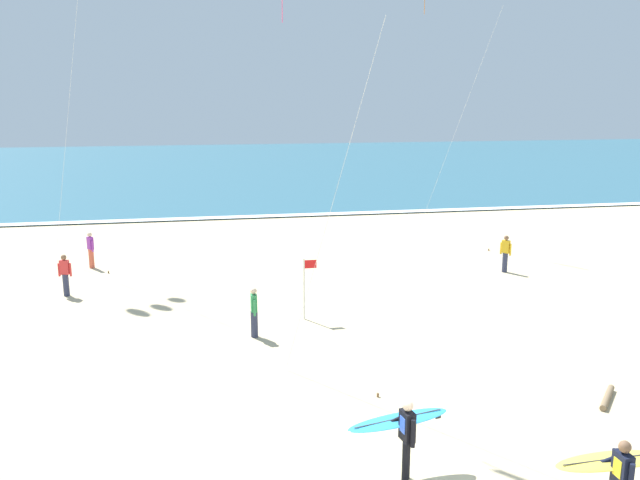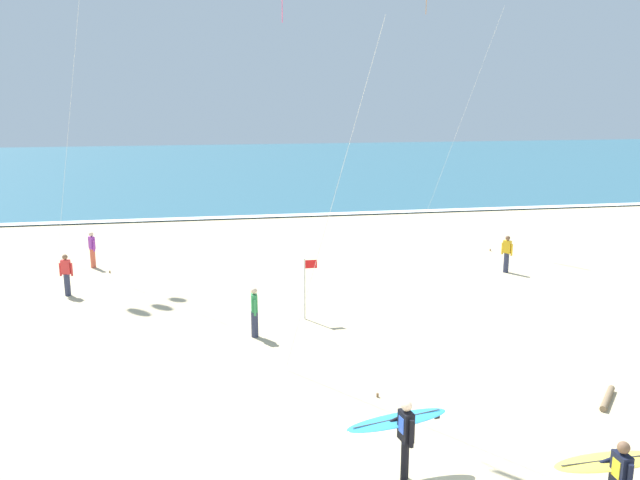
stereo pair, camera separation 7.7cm
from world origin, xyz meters
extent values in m
cube|color=#2D6075|center=(0.00, 59.53, 0.04)|extent=(160.00, 60.00, 0.08)
cube|color=white|center=(0.00, 29.83, 0.09)|extent=(160.00, 0.90, 0.01)
cube|color=black|center=(3.10, -0.56, 1.18)|extent=(0.21, 0.34, 0.60)
cube|color=yellow|center=(2.99, -0.56, 1.22)|extent=(0.02, 0.20, 0.32)
sphere|color=brown|center=(3.10, -0.56, 1.60)|extent=(0.21, 0.21, 0.21)
cylinder|color=black|center=(3.10, -0.79, 1.14)|extent=(0.09, 0.09, 0.56)
cylinder|color=black|center=(3.09, -0.33, 1.29)|extent=(0.09, 0.09, 0.26)
cylinder|color=black|center=(3.03, -0.24, 1.16)|extent=(0.25, 0.08, 0.14)
ellipsoid|color=#EFD14C|center=(3.09, -0.20, 1.12)|extent=(2.04, 0.63, 0.08)
cube|color=#333333|center=(3.09, -0.20, 1.16)|extent=(1.78, 0.06, 0.02)
cylinder|color=black|center=(-0.07, 1.43, 0.44)|extent=(0.13, 0.13, 0.88)
cylinder|color=black|center=(0.02, 1.61, 0.44)|extent=(0.13, 0.13, 0.88)
cube|color=black|center=(-0.02, 1.52, 1.18)|extent=(0.26, 0.37, 0.60)
cube|color=blue|center=(-0.13, 1.50, 1.22)|extent=(0.05, 0.20, 0.32)
sphere|color=beige|center=(-0.02, 1.52, 1.60)|extent=(0.21, 0.21, 0.21)
cylinder|color=black|center=(0.02, 1.29, 1.14)|extent=(0.09, 0.09, 0.56)
cylinder|color=black|center=(-0.06, 1.75, 1.29)|extent=(0.09, 0.09, 0.26)
cylinder|color=black|center=(-0.14, 1.82, 1.16)|extent=(0.26, 0.12, 0.14)
ellipsoid|color=#3399D8|center=(-0.09, 1.87, 1.12)|extent=(2.22, 0.93, 0.12)
cube|color=#333333|center=(-0.09, 1.87, 1.16)|extent=(1.87, 0.36, 0.05)
cube|color=#262628|center=(0.80, 2.04, 1.05)|extent=(0.12, 0.03, 0.14)
cylinder|color=orange|center=(7.52, 22.90, 11.64)|extent=(0.02, 0.02, 0.76)
cylinder|color=silver|center=(8.69, 20.99, 5.68)|extent=(2.36, 3.82, 11.16)
cylinder|color=brown|center=(9.86, 19.09, 0.05)|extent=(0.06, 0.06, 0.10)
cylinder|color=pink|center=(-1.61, 7.11, 9.42)|extent=(0.02, 0.02, 0.67)
cylinder|color=silver|center=(-0.60, 6.10, 4.59)|extent=(2.04, 2.03, 8.98)
cylinder|color=brown|center=(0.41, 5.09, 0.05)|extent=(0.06, 0.06, 0.10)
cylinder|color=silver|center=(-9.04, 19.69, 6.73)|extent=(2.68, 2.88, 13.27)
cylinder|color=brown|center=(-7.71, 18.26, 0.05)|extent=(0.06, 0.06, 0.10)
cylinder|color=#2D334C|center=(-2.26, 9.77, 0.42)|extent=(0.22, 0.22, 0.84)
cube|color=#339351|center=(-2.26, 9.77, 1.11)|extent=(0.18, 0.32, 0.54)
sphere|color=beige|center=(-2.26, 9.77, 1.49)|extent=(0.20, 0.20, 0.20)
cylinder|color=#339351|center=(-2.26, 9.98, 1.01)|extent=(0.08, 0.08, 0.50)
cylinder|color=#339351|center=(-2.26, 9.56, 1.01)|extent=(0.08, 0.08, 0.50)
cylinder|color=#2D334C|center=(-8.83, 15.28, 0.42)|extent=(0.22, 0.22, 0.84)
cube|color=red|center=(-8.83, 15.28, 1.11)|extent=(0.34, 0.23, 0.54)
sphere|color=brown|center=(-8.83, 15.28, 1.49)|extent=(0.20, 0.20, 0.20)
cylinder|color=red|center=(-8.63, 15.25, 1.01)|extent=(0.08, 0.08, 0.50)
cylinder|color=red|center=(-9.04, 15.31, 1.01)|extent=(0.08, 0.08, 0.50)
cylinder|color=#D8593F|center=(-8.53, 19.31, 0.42)|extent=(0.22, 0.22, 0.84)
cube|color=purple|center=(-8.53, 19.31, 1.11)|extent=(0.33, 0.37, 0.54)
sphere|color=beige|center=(-8.53, 19.31, 1.49)|extent=(0.20, 0.20, 0.20)
cylinder|color=purple|center=(-8.42, 19.13, 1.01)|extent=(0.08, 0.08, 0.50)
cylinder|color=purple|center=(-8.64, 19.48, 1.01)|extent=(0.08, 0.08, 0.50)
cylinder|color=#2D334C|center=(8.85, 15.38, 0.42)|extent=(0.22, 0.22, 0.84)
cube|color=gold|center=(8.85, 15.38, 1.11)|extent=(0.34, 0.36, 0.54)
sphere|color=brown|center=(8.85, 15.38, 1.49)|extent=(0.20, 0.20, 0.20)
cylinder|color=gold|center=(8.98, 15.21, 1.01)|extent=(0.08, 0.08, 0.50)
cylinder|color=gold|center=(8.72, 15.54, 1.01)|extent=(0.08, 0.08, 0.50)
cylinder|color=silver|center=(-0.48, 11.11, 1.05)|extent=(0.05, 0.05, 2.10)
cube|color=red|center=(-0.26, 11.11, 1.90)|extent=(0.40, 0.02, 0.28)
cylinder|color=#846B4C|center=(5.92, 3.87, 0.08)|extent=(1.02, 1.10, 0.16)
camera|label=1|loc=(-3.73, -9.25, 7.36)|focal=36.25mm
camera|label=2|loc=(-3.65, -9.26, 7.36)|focal=36.25mm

